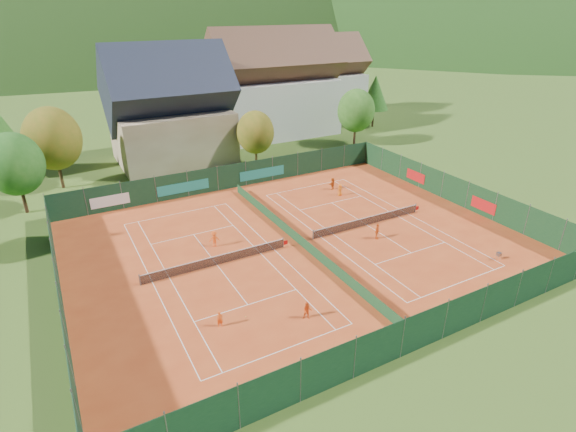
# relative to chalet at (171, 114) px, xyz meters

# --- Properties ---
(ground) EXTENTS (600.00, 600.00, 0.00)m
(ground) POSITION_rel_chalet_xyz_m (3.00, -30.00, -6.64)
(ground) COLOR #38571B
(ground) RESTS_ON ground
(clay_pad) EXTENTS (40.00, 32.00, 0.01)m
(clay_pad) POSITION_rel_chalet_xyz_m (3.00, -30.00, -6.62)
(clay_pad) COLOR #B9421B
(clay_pad) RESTS_ON ground
(court_markings_left) EXTENTS (11.03, 23.83, 0.00)m
(court_markings_left) POSITION_rel_chalet_xyz_m (-5.00, -30.00, -6.61)
(court_markings_left) COLOR white
(court_markings_left) RESTS_ON ground
(court_markings_right) EXTENTS (11.03, 23.83, 0.00)m
(court_markings_right) POSITION_rel_chalet_xyz_m (11.00, -30.00, -6.61)
(court_markings_right) COLOR white
(court_markings_right) RESTS_ON ground
(tennis_net_left) EXTENTS (13.30, 0.10, 1.02)m
(tennis_net_left) POSITION_rel_chalet_xyz_m (-4.85, -30.00, -6.12)
(tennis_net_left) COLOR #59595B
(tennis_net_left) RESTS_ON ground
(tennis_net_right) EXTENTS (13.30, 0.10, 1.02)m
(tennis_net_right) POSITION_rel_chalet_xyz_m (11.15, -30.00, -6.12)
(tennis_net_right) COLOR #59595B
(tennis_net_right) RESTS_ON ground
(court_divider) EXTENTS (0.03, 28.80, 1.00)m
(court_divider) POSITION_rel_chalet_xyz_m (3.00, -30.00, -6.12)
(court_divider) COLOR #153C1D
(court_divider) RESTS_ON ground
(fence_north) EXTENTS (40.00, 0.10, 3.00)m
(fence_north) POSITION_rel_chalet_xyz_m (2.54, -14.01, -5.16)
(fence_north) COLOR #12331E
(fence_north) RESTS_ON ground
(fence_south) EXTENTS (40.00, 0.04, 3.00)m
(fence_south) POSITION_rel_chalet_xyz_m (3.00, -46.00, -5.12)
(fence_south) COLOR #12331D
(fence_south) RESTS_ON ground
(fence_west) EXTENTS (0.04, 32.00, 3.00)m
(fence_west) POSITION_rel_chalet_xyz_m (-17.00, -30.00, -5.12)
(fence_west) COLOR #12341F
(fence_west) RESTS_ON ground
(fence_east) EXTENTS (0.09, 32.00, 3.00)m
(fence_east) POSITION_rel_chalet_xyz_m (23.00, -29.95, -5.14)
(fence_east) COLOR #123218
(fence_east) RESTS_ON ground
(chalet) EXTENTS (16.20, 12.00, 16.00)m
(chalet) POSITION_rel_chalet_xyz_m (0.00, 0.00, 0.00)
(chalet) COLOR tan
(chalet) RESTS_ON ground
(hotel_block_a) EXTENTS (21.60, 11.00, 17.25)m
(hotel_block_a) POSITION_rel_chalet_xyz_m (19.00, 6.00, 0.76)
(hotel_block_a) COLOR silver
(hotel_block_a) RESTS_ON ground
(hotel_block_b) EXTENTS (17.28, 10.00, 15.50)m
(hotel_block_b) POSITION_rel_chalet_xyz_m (33.00, 14.00, -0.01)
(hotel_block_b) COLOR silver
(hotel_block_b) RESTS_ON ground
(tree_west_front) EXTENTS (5.72, 5.72, 8.69)m
(tree_west_front) POSITION_rel_chalet_xyz_m (-19.00, -10.00, -1.23)
(tree_west_front) COLOR #432718
(tree_west_front) RESTS_ON ground
(tree_west_mid) EXTENTS (6.44, 6.44, 9.78)m
(tree_west_mid) POSITION_rel_chalet_xyz_m (-15.00, -4.00, -0.56)
(tree_west_mid) COLOR #49301A
(tree_west_mid) RESTS_ON ground
(tree_center) EXTENTS (5.01, 5.01, 7.60)m
(tree_center) POSITION_rel_chalet_xyz_m (9.00, -8.00, -1.91)
(tree_center) COLOR #4E361C
(tree_center) RESTS_ON ground
(tree_east_front) EXTENTS (5.72, 5.72, 8.69)m
(tree_east_front) POSITION_rel_chalet_xyz_m (27.00, -6.00, -1.23)
(tree_east_front) COLOR #472919
(tree_east_front) RESTS_ON ground
(tree_east_mid) EXTENTS (5.04, 5.04, 9.00)m
(tree_east_mid) POSITION_rel_chalet_xyz_m (37.00, 2.00, -0.56)
(tree_east_mid) COLOR #472D19
(tree_east_mid) RESTS_ON ground
(tree_east_back) EXTENTS (7.15, 7.15, 10.86)m
(tree_east_back) POSITION_rel_chalet_xyz_m (29.00, 10.00, 0.12)
(tree_east_back) COLOR #482F19
(tree_east_back) RESTS_ON ground
(mountain_backdrop) EXTENTS (820.00, 530.00, 242.00)m
(mountain_backdrop) POSITION_rel_chalet_xyz_m (31.54, 203.48, -46.26)
(mountain_backdrop) COLOR black
(mountain_backdrop) RESTS_ON ground
(ball_hopper) EXTENTS (0.34, 0.34, 0.80)m
(ball_hopper) POSITION_rel_chalet_xyz_m (16.78, -40.92, -6.07)
(ball_hopper) COLOR slate
(ball_hopper) RESTS_ON ground
(loose_ball_0) EXTENTS (0.07, 0.07, 0.07)m
(loose_ball_0) POSITION_rel_chalet_xyz_m (-5.71, -37.64, -6.59)
(loose_ball_0) COLOR #CCD833
(loose_ball_0) RESTS_ON ground
(loose_ball_1) EXTENTS (0.07, 0.07, 0.07)m
(loose_ball_1) POSITION_rel_chalet_xyz_m (5.59, -41.32, -6.59)
(loose_ball_1) COLOR #CCD833
(loose_ball_1) RESTS_ON ground
(loose_ball_2) EXTENTS (0.07, 0.07, 0.07)m
(loose_ball_2) POSITION_rel_chalet_xyz_m (2.76, -24.65, -6.59)
(loose_ball_2) COLOR #CCD833
(loose_ball_2) RESTS_ON ground
(loose_ball_3) EXTENTS (0.07, 0.07, 0.07)m
(loose_ball_3) POSITION_rel_chalet_xyz_m (0.60, -24.70, -6.59)
(loose_ball_3) COLOR #CCD833
(loose_ball_3) RESTS_ON ground
(player_left_near) EXTENTS (0.46, 0.31, 1.23)m
(player_left_near) POSITION_rel_chalet_xyz_m (-7.66, -37.75, -6.01)
(player_left_near) COLOR #E95314
(player_left_near) RESTS_ON ground
(player_left_mid) EXTENTS (0.84, 0.78, 1.38)m
(player_left_mid) POSITION_rel_chalet_xyz_m (-1.97, -39.90, -5.94)
(player_left_mid) COLOR #E24914
(player_left_mid) RESTS_ON ground
(player_left_far) EXTENTS (1.08, 0.75, 1.53)m
(player_left_far) POSITION_rel_chalet_xyz_m (-4.01, -26.77, -5.86)
(player_left_far) COLOR #FE5716
(player_left_far) RESTS_ON ground
(player_right_near) EXTENTS (0.94, 0.91, 1.57)m
(player_right_near) POSITION_rel_chalet_xyz_m (9.97, -32.75, -5.84)
(player_right_near) COLOR #D44A12
(player_right_near) RESTS_ON ground
(player_right_far_a) EXTENTS (0.80, 0.64, 1.44)m
(player_right_far_a) POSITION_rel_chalet_xyz_m (13.02, -22.26, -5.90)
(player_right_far_a) COLOR orange
(player_right_far_a) RESTS_ON ground
(player_right_far_b) EXTENTS (1.40, 1.04, 1.47)m
(player_right_far_b) POSITION_rel_chalet_xyz_m (13.36, -20.20, -5.89)
(player_right_far_b) COLOR #CE4D12
(player_right_far_b) RESTS_ON ground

